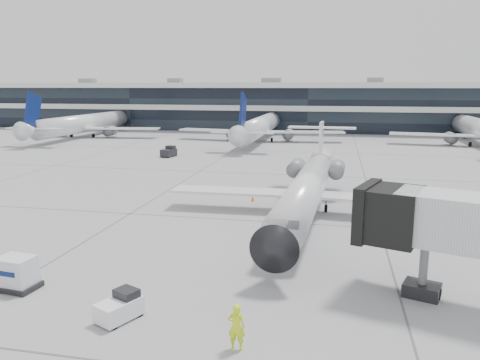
% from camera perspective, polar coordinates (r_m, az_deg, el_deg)
% --- Properties ---
extents(ground, '(220.00, 220.00, 0.00)m').
position_cam_1_polar(ground, '(36.98, 1.02, -4.98)').
color(ground, gray).
rests_on(ground, ground).
extents(terminal, '(170.00, 22.00, 10.00)m').
position_cam_1_polar(terminal, '(117.17, 8.60, 8.61)').
color(terminal, black).
rests_on(terminal, ground).
extents(bg_jet_left, '(32.00, 40.00, 9.60)m').
position_cam_1_polar(bg_jet_left, '(104.13, -18.10, 5.08)').
color(bg_jet_left, white).
rests_on(bg_jet_left, ground).
extents(bg_jet_center, '(32.00, 40.00, 9.60)m').
position_cam_1_polar(bg_jet_center, '(91.63, 2.51, 4.85)').
color(bg_jet_center, white).
rests_on(bg_jet_center, ground).
extents(regional_jet, '(23.47, 29.27, 6.76)m').
position_cam_1_polar(regional_jet, '(38.70, 8.27, -0.82)').
color(regional_jet, white).
rests_on(regional_jet, ground).
extents(ramp_worker, '(0.72, 0.48, 1.94)m').
position_cam_1_polar(ramp_worker, '(19.58, -0.44, -17.45)').
color(ramp_worker, '#DBFF1A').
rests_on(ramp_worker, ground).
extents(baggage_tug, '(1.95, 2.36, 1.30)m').
position_cam_1_polar(baggage_tug, '(22.62, -14.39, -14.76)').
color(baggage_tug, white).
rests_on(baggage_tug, ground).
extents(cargo_uld, '(2.24, 1.75, 1.70)m').
position_cam_1_polar(cargo_uld, '(27.35, -25.58, -10.23)').
color(cargo_uld, black).
rests_on(cargo_uld, ground).
extents(traffic_cone, '(0.44, 0.44, 0.49)m').
position_cam_1_polar(traffic_cone, '(43.10, 1.56, -2.29)').
color(traffic_cone, orange).
rests_on(traffic_cone, ground).
extents(far_tug, '(1.99, 2.78, 1.61)m').
position_cam_1_polar(far_tug, '(71.00, -8.65, 3.41)').
color(far_tug, black).
rests_on(far_tug, ground).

